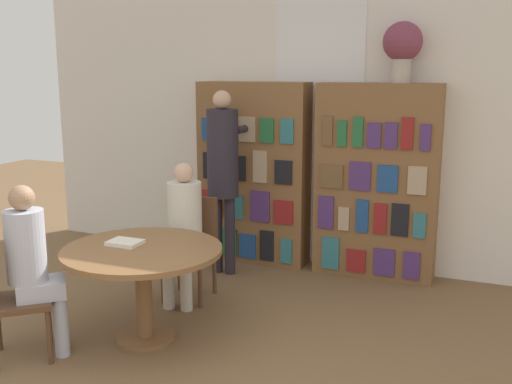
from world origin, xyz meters
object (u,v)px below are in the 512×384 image
Objects in this scene: chair_left_side at (192,243)px; librarian_standing at (223,163)px; seated_reader_right at (33,261)px; bookshelf_right at (376,182)px; flower_vase at (403,45)px; chair_near_camera at (7,292)px; seated_reader_left at (183,225)px; bookshelf_left at (253,173)px; reading_table at (143,264)px.

librarian_standing is at bearing -95.43° from chair_left_side.
librarian_standing is at bearing 125.78° from seated_reader_right.
bookshelf_right is at bearing 102.82° from seated_reader_right.
flower_vase is 3.83m from chair_near_camera.
chair_near_camera is at bearing 63.00° from chair_left_side.
seated_reader_left is (-1.53, -1.33, -1.49)m from flower_vase.
reading_table is (-0.01, -2.07, -0.33)m from bookshelf_left.
reading_table is 1.33× the size of chair_near_camera.
chair_near_camera is (-0.69, -0.61, -0.10)m from reading_table.
flower_vase is 0.62× the size of chair_near_camera.
flower_vase is 0.62× the size of chair_left_side.
chair_left_side is at bearing 120.17° from seated_reader_right.
seated_reader_right is (-0.46, -1.41, 0.20)m from chair_left_side.
bookshelf_left is 1.24m from chair_left_side.
bookshelf_right is 1.90m from seated_reader_left.
seated_reader_right is at bearing -138.22° from reading_table.
bookshelf_right is at bearing 20.17° from librarian_standing.
chair_left_side is (0.59, 1.53, 0.00)m from chair_near_camera.
librarian_standing is at bearing -94.27° from seated_reader_left.
bookshelf_right is at bearing -178.59° from flower_vase.
seated_reader_left is (-1.34, -1.33, -0.23)m from bookshelf_right.
librarian_standing is at bearing -101.77° from bookshelf_left.
bookshelf_left reaches higher than reading_table.
seated_reader_left is at bearing 117.06° from seated_reader_right.
chair_left_side reaches higher than reading_table.
bookshelf_left reaches higher than librarian_standing.
bookshelf_left is 1.35m from seated_reader_left.
chair_near_camera reaches higher than reading_table.
flower_vase reaches higher than chair_near_camera.
flower_vase is 0.47× the size of reading_table.
seated_reader_right is (-0.55, -0.49, 0.10)m from reading_table.
librarian_standing is (-0.10, -0.50, 0.17)m from bookshelf_left.
reading_table is at bearing 90.00° from seated_reader_right.
librarian_standing is (-1.36, -0.50, 0.17)m from bookshelf_right.
seated_reader_left is 0.68× the size of librarian_standing.
bookshelf_left is 1.59× the size of reading_table.
reading_table is 0.75m from seated_reader_right.
bookshelf_left is 1.92m from flower_vase.
librarian_standing reaches higher than seated_reader_left.
chair_near_camera is 0.72× the size of seated_reader_right.
bookshelf_right is 1.04× the size of librarian_standing.
seated_reader_left is at bearing 95.78° from reading_table.
reading_table is 1.33× the size of chair_left_side.
flower_vase reaches higher than librarian_standing.
chair_near_camera is 0.49× the size of librarian_standing.
bookshelf_right reaches higher than reading_table.
bookshelf_left is 1.26m from bookshelf_right.
librarian_standing reaches higher than chair_near_camera.
bookshelf_left is 2.11× the size of chair_left_side.
bookshelf_left is at bearing 123.72° from chair_near_camera.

